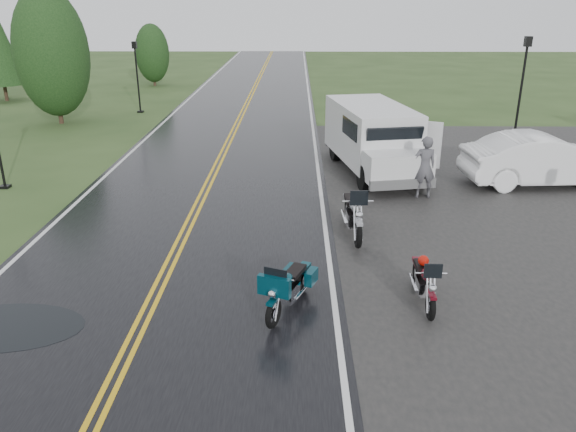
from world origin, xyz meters
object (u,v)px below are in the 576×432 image
Objects in this scene: motorcycle_red at (432,296)px; motorcycle_teal at (273,302)px; person_at_van at (424,168)px; van_white at (365,155)px; sedan_white at (542,161)px; lamp_post_far_left at (137,77)px; lamp_post_far_right at (521,88)px; motorcycle_silver at (359,223)px.

motorcycle_teal is at bearing -172.83° from motorcycle_red.
person_at_van is at bearing 82.13° from motorcycle_teal.
van_white reaches higher than person_at_van.
lamp_post_far_left is (-16.99, 12.92, 1.07)m from sedan_white.
lamp_post_far_left is at bearing 162.21° from lamp_post_far_right.
motorcycle_red is 0.43× the size of lamp_post_far_right.
lamp_post_far_left is (-8.31, 22.02, 1.33)m from motorcycle_teal.
van_white is 1.61× the size of lamp_post_far_left.
motorcycle_silver reaches higher than motorcycle_teal.
motorcycle_teal is at bearing -120.55° from motorcycle_silver.
sedan_white is at bearing 68.29° from motorcycle_teal.
lamp_post_far_right is at bearing 66.20° from motorcycle_red.
person_at_van is 0.38× the size of sedan_white.
lamp_post_far_left is (-10.28, 18.31, 1.20)m from motorcycle_silver.
lamp_post_far_left reaches higher than van_white.
lamp_post_far_right is at bearing -17.79° from lamp_post_far_left.
lamp_post_far_left reaches higher than person_at_van.
lamp_post_far_right is at bearing -17.82° from sedan_white.
person_at_van reaches higher than motorcycle_red.
person_at_van is at bearing 103.56° from sedan_white.
van_white is 10.89m from lamp_post_far_right.
motorcycle_silver is 0.55× the size of lamp_post_far_right.
lamp_post_far_left is 0.86× the size of lamp_post_far_right.
lamp_post_far_left reaches higher than motorcycle_teal.
lamp_post_far_right is (8.37, 12.32, 1.52)m from motorcycle_silver.
person_at_van is (2.45, 4.01, 0.26)m from motorcycle_silver.
motorcycle_red is at bearing -114.92° from lamp_post_far_right.
motorcycle_silver is 0.39× the size of van_white.
motorcycle_red is 24.52m from lamp_post_far_left.
lamp_post_far_right is at bearing -130.14° from person_at_van.
van_white is at bearing -51.20° from lamp_post_far_left.
motorcycle_red is 0.50× the size of lamp_post_far_left.
motorcycle_teal is at bearing 55.47° from person_at_van.
sedan_white is (8.68, 9.10, 0.26)m from motorcycle_teal.
motorcycle_silver is at bearing 124.42° from sedan_white.
motorcycle_red is at bearing -97.96° from van_white.
lamp_post_far_right reaches higher than sedan_white.
person_at_van is (4.43, 7.72, 0.38)m from motorcycle_teal.
motorcycle_teal is 12.58m from sedan_white.
motorcycle_silver is 4.71m from person_at_van.
person_at_van is 19.17m from lamp_post_far_left.
motorcycle_teal is 0.45× the size of lamp_post_far_right.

